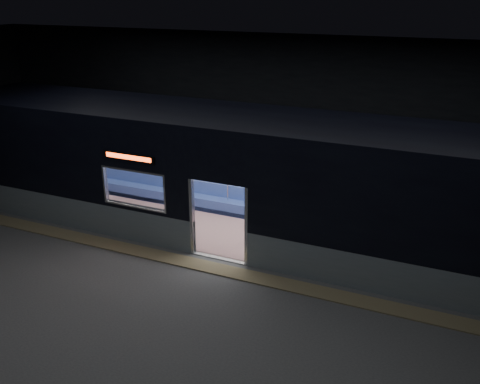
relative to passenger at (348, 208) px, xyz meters
The scene contains 7 objects.
station_floor 4.50m from the passenger, 126.69° to the right, with size 24.00×14.00×0.01m, color #47494C.
station_envelope 5.25m from the passenger, 126.69° to the right, with size 24.00×14.00×5.00m.
tactile_strip 4.08m from the passenger, 131.41° to the right, with size 22.80×0.50×0.03m, color #8C7F59.
metro_car 3.00m from the passenger, 159.22° to the right, with size 18.00×3.04×3.35m.
passenger is the anchor object (origin of this frame).
handbag 0.29m from the passenger, 96.91° to the right, with size 0.29×0.24×0.14m, color black.
transit_map 0.86m from the passenger, 150.38° to the left, with size 0.88×0.03×0.57m, color white.
Camera 1 is at (4.93, -9.05, 6.31)m, focal length 38.00 mm.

